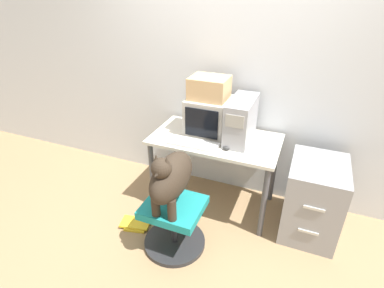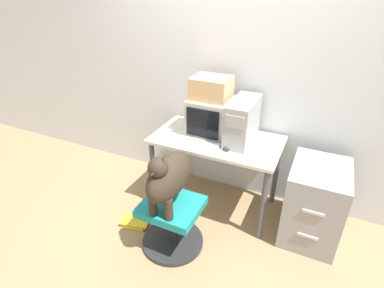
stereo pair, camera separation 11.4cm
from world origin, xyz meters
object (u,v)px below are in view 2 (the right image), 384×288
at_px(pc_tower, 242,121).
at_px(book_stack_floor, 136,222).
at_px(filing_cabinet, 314,203).
at_px(crt_monitor, 210,116).
at_px(office_chair, 172,223).
at_px(keyboard, 194,144).
at_px(dog, 168,177).
at_px(cardboard_box, 211,88).

distance_m(pc_tower, book_stack_floor, 1.41).
bearing_deg(filing_cabinet, crt_monitor, 173.02).
bearing_deg(pc_tower, book_stack_floor, -139.36).
bearing_deg(crt_monitor, office_chair, -91.67).
bearing_deg(keyboard, pc_tower, 36.34).
bearing_deg(filing_cabinet, office_chair, -149.38).
xyz_separation_m(office_chair, dog, (0.00, -0.03, 0.50)).
xyz_separation_m(pc_tower, cardboard_box, (-0.33, 0.04, 0.25)).
bearing_deg(keyboard, crt_monitor, 83.27).
bearing_deg(keyboard, office_chair, -88.43).
bearing_deg(book_stack_floor, dog, -10.95).
distance_m(dog, filing_cabinet, 1.33).
bearing_deg(filing_cabinet, cardboard_box, 172.81).
bearing_deg(cardboard_box, dog, -91.61).
xyz_separation_m(crt_monitor, book_stack_floor, (-0.46, -0.71, -0.93)).
bearing_deg(cardboard_box, pc_tower, -6.68).
xyz_separation_m(crt_monitor, pc_tower, (0.33, -0.03, 0.02)).
height_order(keyboard, dog, dog).
bearing_deg(crt_monitor, cardboard_box, 90.00).
relative_size(dog, cardboard_box, 1.65).
distance_m(keyboard, dog, 0.50).
relative_size(office_chair, dog, 0.95).
xyz_separation_m(filing_cabinet, book_stack_floor, (-1.53, -0.58, -0.34)).
distance_m(pc_tower, filing_cabinet, 0.96).
bearing_deg(office_chair, crt_monitor, 88.33).
height_order(pc_tower, dog, pc_tower).
xyz_separation_m(pc_tower, office_chair, (-0.35, -0.74, -0.73)).
height_order(office_chair, filing_cabinet, filing_cabinet).
height_order(office_chair, cardboard_box, cardboard_box).
relative_size(pc_tower, cardboard_box, 1.43).
bearing_deg(dog, pc_tower, 65.47).
bearing_deg(crt_monitor, pc_tower, -6.01).
bearing_deg(office_chair, keyboard, 91.57).
xyz_separation_m(crt_monitor, dog, (-0.02, -0.80, -0.21)).
bearing_deg(keyboard, book_stack_floor, -136.12).
distance_m(dog, book_stack_floor, 0.85).
relative_size(pc_tower, book_stack_floor, 1.63).
height_order(pc_tower, keyboard, pc_tower).
bearing_deg(crt_monitor, filing_cabinet, -6.98).
distance_m(filing_cabinet, cardboard_box, 1.38).
relative_size(cardboard_box, book_stack_floor, 1.13).
distance_m(keyboard, office_chair, 0.72).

